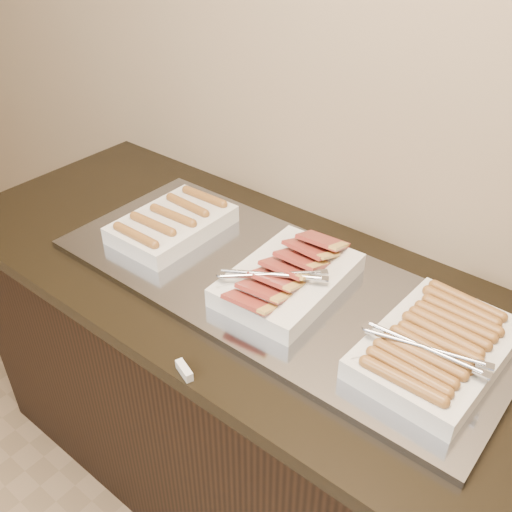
% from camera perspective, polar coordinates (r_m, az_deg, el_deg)
% --- Properties ---
extents(counter, '(2.06, 0.76, 0.90)m').
position_cam_1_polar(counter, '(1.77, 2.06, -14.85)').
color(counter, black).
rests_on(counter, ground).
extents(warming_tray, '(1.20, 0.50, 0.02)m').
position_cam_1_polar(warming_tray, '(1.46, 1.95, -2.84)').
color(warming_tray, '#92959F').
rests_on(warming_tray, counter).
extents(dish_left, '(0.22, 0.33, 0.07)m').
position_cam_1_polar(dish_left, '(1.64, -8.36, 3.25)').
color(dish_left, silver).
rests_on(dish_left, warming_tray).
extents(dish_center, '(0.26, 0.39, 0.09)m').
position_cam_1_polar(dish_center, '(1.41, 3.17, -2.16)').
color(dish_center, silver).
rests_on(dish_center, warming_tray).
extents(dish_right, '(0.28, 0.38, 0.08)m').
position_cam_1_polar(dish_right, '(1.28, 17.59, -8.65)').
color(dish_right, silver).
rests_on(dish_right, warming_tray).
extents(label_holder, '(0.06, 0.03, 0.02)m').
position_cam_1_polar(label_holder, '(1.24, -7.18, -11.29)').
color(label_holder, silver).
rests_on(label_holder, counter).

